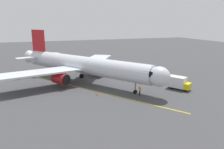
{
  "coord_description": "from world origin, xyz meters",
  "views": [
    {
      "loc": [
        11.5,
        47.96,
        13.53
      ],
      "look_at": [
        -2.99,
        8.43,
        3.0
      ],
      "focal_mm": 34.02,
      "sensor_mm": 36.0,
      "label": 1
    }
  ],
  "objects_px": {
    "ground_crew_marshaller": "(175,83)",
    "safety_cone_nose_left": "(149,79)",
    "safety_cone_nose_right": "(167,79)",
    "safety_cone_wing_port": "(97,94)",
    "box_truck_near_nose": "(179,83)",
    "airplane": "(82,65)",
    "ground_crew_wing_walker": "(140,91)"
  },
  "relations": [
    {
      "from": "box_truck_near_nose",
      "to": "safety_cone_nose_right",
      "type": "xyz_separation_m",
      "value": [
        -2.23,
        -7.06,
        -1.11
      ]
    },
    {
      "from": "ground_crew_wing_walker",
      "to": "safety_cone_nose_right",
      "type": "height_order",
      "value": "ground_crew_wing_walker"
    },
    {
      "from": "airplane",
      "to": "safety_cone_nose_right",
      "type": "relative_size",
      "value": 64.07
    },
    {
      "from": "ground_crew_marshaller",
      "to": "safety_cone_nose_left",
      "type": "relative_size",
      "value": 3.11
    },
    {
      "from": "ground_crew_marshaller",
      "to": "safety_cone_nose_right",
      "type": "xyz_separation_m",
      "value": [
        -1.65,
        -5.31,
        -0.61
      ]
    },
    {
      "from": "safety_cone_wing_port",
      "to": "safety_cone_nose_right",
      "type": "bearing_deg",
      "value": -164.87
    },
    {
      "from": "safety_cone_nose_right",
      "to": "safety_cone_wing_port",
      "type": "height_order",
      "value": "same"
    },
    {
      "from": "safety_cone_nose_right",
      "to": "safety_cone_wing_port",
      "type": "xyz_separation_m",
      "value": [
        18.98,
        5.13,
        0.0
      ]
    },
    {
      "from": "ground_crew_wing_walker",
      "to": "box_truck_near_nose",
      "type": "height_order",
      "value": "box_truck_near_nose"
    },
    {
      "from": "box_truck_near_nose",
      "to": "safety_cone_wing_port",
      "type": "bearing_deg",
      "value": -6.56
    },
    {
      "from": "airplane",
      "to": "ground_crew_marshaller",
      "type": "distance_m",
      "value": 20.85
    },
    {
      "from": "airplane",
      "to": "safety_cone_wing_port",
      "type": "height_order",
      "value": "airplane"
    },
    {
      "from": "ground_crew_wing_walker",
      "to": "safety_cone_wing_port",
      "type": "relative_size",
      "value": 3.11
    },
    {
      "from": "ground_crew_marshaller",
      "to": "safety_cone_wing_port",
      "type": "bearing_deg",
      "value": -0.58
    },
    {
      "from": "airplane",
      "to": "safety_cone_wing_port",
      "type": "relative_size",
      "value": 64.07
    },
    {
      "from": "safety_cone_nose_right",
      "to": "safety_cone_wing_port",
      "type": "bearing_deg",
      "value": 15.13
    },
    {
      "from": "ground_crew_wing_walker",
      "to": "airplane",
      "type": "bearing_deg",
      "value": -57.48
    },
    {
      "from": "safety_cone_wing_port",
      "to": "ground_crew_marshaller",
      "type": "bearing_deg",
      "value": 179.42
    },
    {
      "from": "airplane",
      "to": "safety_cone_nose_right",
      "type": "distance_m",
      "value": 20.51
    },
    {
      "from": "airplane",
      "to": "ground_crew_marshaller",
      "type": "bearing_deg",
      "value": 150.35
    },
    {
      "from": "box_truck_near_nose",
      "to": "safety_cone_nose_left",
      "type": "bearing_deg",
      "value": -77.45
    },
    {
      "from": "safety_cone_nose_right",
      "to": "ground_crew_wing_walker",
      "type": "bearing_deg",
      "value": 34.23
    },
    {
      "from": "airplane",
      "to": "ground_crew_wing_walker",
      "type": "height_order",
      "value": "airplane"
    },
    {
      "from": "airplane",
      "to": "safety_cone_nose_right",
      "type": "bearing_deg",
      "value": 165.97
    },
    {
      "from": "safety_cone_wing_port",
      "to": "safety_cone_nose_left",
      "type": "bearing_deg",
      "value": -156.01
    },
    {
      "from": "ground_crew_marshaller",
      "to": "safety_cone_nose_left",
      "type": "bearing_deg",
      "value": -69.95
    },
    {
      "from": "box_truck_near_nose",
      "to": "safety_cone_nose_right",
      "type": "distance_m",
      "value": 7.48
    },
    {
      "from": "safety_cone_wing_port",
      "to": "box_truck_near_nose",
      "type": "bearing_deg",
      "value": 173.44
    },
    {
      "from": "safety_cone_nose_right",
      "to": "ground_crew_marshaller",
      "type": "bearing_deg",
      "value": 72.74
    },
    {
      "from": "ground_crew_marshaller",
      "to": "airplane",
      "type": "bearing_deg",
      "value": -29.65
    },
    {
      "from": "ground_crew_marshaller",
      "to": "safety_cone_nose_left",
      "type": "height_order",
      "value": "ground_crew_marshaller"
    },
    {
      "from": "ground_crew_marshaller",
      "to": "box_truck_near_nose",
      "type": "relative_size",
      "value": 0.35
    }
  ]
}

